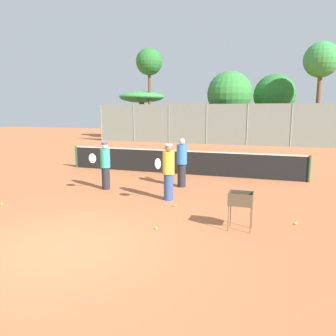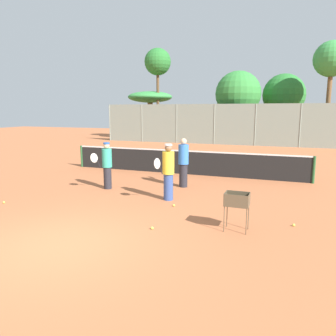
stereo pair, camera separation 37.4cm
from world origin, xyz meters
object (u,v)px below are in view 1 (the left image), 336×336
parked_car (194,133)px  player_yellow_shirt (168,171)px  player_red_cap (105,165)px  tennis_net (179,162)px  player_white_outfit (182,162)px  ball_cart (241,202)px

parked_car → player_yellow_shirt: bearing=-77.8°
player_red_cap → parked_car: player_red_cap is taller
tennis_net → parked_car: size_ratio=2.57×
player_red_cap → parked_car: 20.95m
player_white_outfit → player_red_cap: bearing=83.6°
tennis_net → player_yellow_shirt: size_ratio=6.05×
tennis_net → player_white_outfit: size_ratio=5.97×
player_white_outfit → player_red_cap: player_white_outfit is taller
tennis_net → parked_car: bearing=102.2°
player_white_outfit → parked_car: 20.11m
player_white_outfit → player_yellow_shirt: (0.12, -1.89, -0.00)m
ball_cart → parked_car: bearing=106.9°
parked_car → player_white_outfit: bearing=-77.0°
player_red_cap → ball_cart: (5.05, -2.57, -0.18)m
player_red_cap → ball_cart: 5.67m
tennis_net → parked_car: parked_car is taller
ball_cart → player_yellow_shirt: bearing=141.7°
tennis_net → ball_cart: tennis_net is taller
parked_car → ball_cart: bearing=-73.1°
player_white_outfit → ball_cart: 4.63m
player_red_cap → parked_car: bearing=-150.7°
player_white_outfit → player_red_cap: 2.77m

